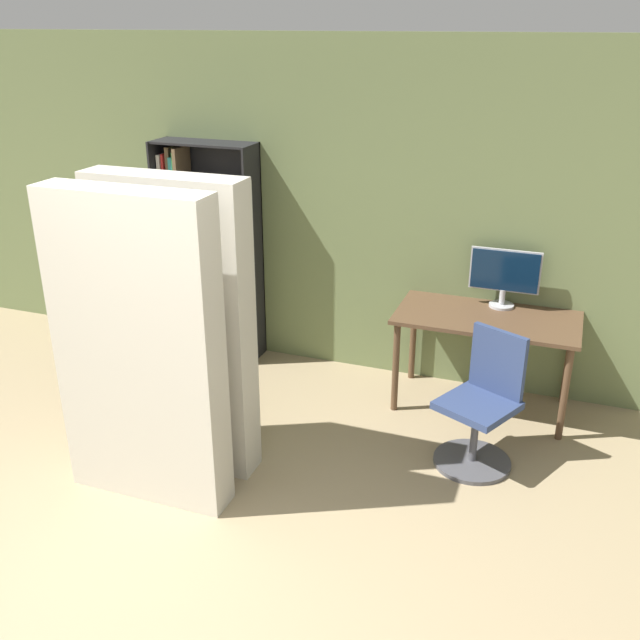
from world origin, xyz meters
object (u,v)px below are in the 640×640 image
monitor (505,274)px  mattress_near (139,353)px  office_chair (481,413)px  bookshelf (200,249)px  mattress_far (175,327)px

monitor → mattress_near: 2.76m
office_chair → bookshelf: size_ratio=0.50×
mattress_near → mattress_far: 0.41m
mattress_near → office_chair: bearing=29.0°
mattress_far → mattress_near: bearing=-90.0°
mattress_far → monitor: bearing=41.2°
mattress_near → mattress_far: (0.00, 0.41, -0.00)m
monitor → mattress_far: size_ratio=0.27×
mattress_near → mattress_far: bearing=90.0°
bookshelf → mattress_near: 2.16m
office_chair → mattress_near: bearing=-151.0°
office_chair → mattress_near: (-1.89, -1.05, 0.60)m
office_chair → mattress_near: size_ratio=0.47×
office_chair → mattress_near: mattress_near is taller
mattress_near → mattress_far: size_ratio=1.00×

